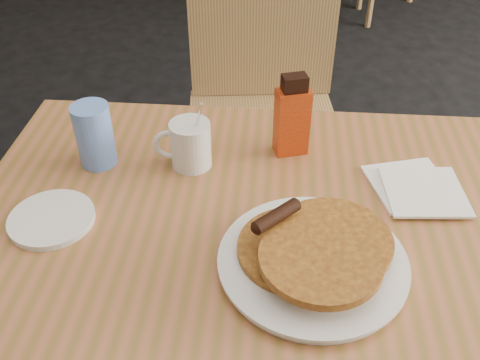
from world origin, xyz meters
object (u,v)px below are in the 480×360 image
pancake_plate (314,256)px  syrup_bottle (292,118)px  blue_tumbler (94,135)px  coffee_mug (189,144)px  chair_main_far (263,81)px  main_table (273,234)px

pancake_plate → syrup_bottle: syrup_bottle is taller
pancake_plate → blue_tumbler: 0.51m
pancake_plate → blue_tumbler: bearing=144.3°
pancake_plate → syrup_bottle: 0.34m
coffee_mug → blue_tumbler: 0.19m
chair_main_far → pancake_plate: chair_main_far is taller
pancake_plate → blue_tumbler: (-0.41, 0.30, 0.04)m
coffee_mug → blue_tumbler: coffee_mug is taller
pancake_plate → syrup_bottle: size_ratio=1.76×
main_table → pancake_plate: (0.06, -0.12, 0.07)m
chair_main_far → blue_tumbler: chair_main_far is taller
chair_main_far → syrup_bottle: size_ratio=5.76×
main_table → pancake_plate: bearing=-64.5°
chair_main_far → coffee_mug: (-0.18, -0.61, 0.18)m
main_table → syrup_bottle: size_ratio=7.06×
syrup_bottle → blue_tumbler: size_ratio=1.34×
chair_main_far → coffee_mug: 0.66m
chair_main_far → blue_tumbler: 0.73m
coffee_mug → syrup_bottle: bearing=0.1°
main_table → pancake_plate: 0.15m
pancake_plate → coffee_mug: size_ratio=2.03×
main_table → coffee_mug: 0.25m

